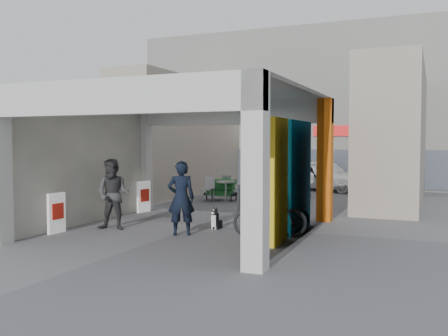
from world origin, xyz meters
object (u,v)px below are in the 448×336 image
at_px(cafe_set, 226,192).
at_px(border_collie, 215,220).
at_px(produce_stand, 221,192).
at_px(bicycle_rear, 270,215).
at_px(man_crates, 305,176).
at_px(white_van, 323,175).
at_px(bicycle_front, 277,211).
at_px(man_elderly, 269,192).
at_px(man_with_dog, 181,198).
at_px(man_back_turned, 113,194).

relative_size(cafe_set, border_collie, 2.74).
distance_m(produce_stand, bicycle_rear, 7.60).
bearing_deg(border_collie, man_crates, 90.72).
relative_size(produce_stand, bicycle_rear, 0.70).
height_order(border_collie, man_crates, man_crates).
height_order(border_collie, white_van, white_van).
bearing_deg(man_crates, bicycle_front, 119.24).
bearing_deg(man_elderly, white_van, 71.79).
bearing_deg(bicycle_rear, man_crates, -10.50).
relative_size(man_crates, bicycle_rear, 0.99).
bearing_deg(bicycle_front, man_elderly, 24.54).
bearing_deg(border_collie, man_elderly, 79.41).
bearing_deg(man_crates, bicycle_rear, 119.27).
xyz_separation_m(cafe_set, produce_stand, (-0.24, 0.15, -0.02)).
distance_m(cafe_set, bicycle_front, 6.25).
relative_size(man_with_dog, man_back_turned, 0.99).
relative_size(border_collie, man_crates, 0.33).
distance_m(cafe_set, man_crates, 3.58).
height_order(cafe_set, man_with_dog, man_with_dog).
relative_size(produce_stand, bicycle_front, 0.71).
distance_m(produce_stand, man_crates, 3.66).
xyz_separation_m(bicycle_rear, white_van, (-1.17, 11.86, 0.21)).
distance_m(man_crates, bicycle_rear, 8.93).
bearing_deg(bicycle_rear, cafe_set, 12.07).
distance_m(man_with_dog, bicycle_front, 2.64).
bearing_deg(produce_stand, bicycle_rear, -66.85).
bearing_deg(white_van, man_elderly, -160.72).
relative_size(border_collie, man_back_turned, 0.31).
bearing_deg(man_back_turned, man_crates, 62.28).
relative_size(produce_stand, man_back_turned, 0.67).
distance_m(man_back_turned, white_van, 12.77).
xyz_separation_m(produce_stand, man_elderly, (3.01, -3.34, 0.44)).
distance_m(cafe_set, bicycle_rear, 7.35).
bearing_deg(cafe_set, produce_stand, 148.48).
height_order(cafe_set, white_van, white_van).
distance_m(man_with_dog, bicycle_rear, 2.19).
bearing_deg(bicycle_rear, produce_stand, 13.07).
height_order(man_elderly, bicycle_rear, man_elderly).
xyz_separation_m(man_back_turned, white_van, (2.88, 12.44, -0.18)).
height_order(produce_stand, man_elderly, man_elderly).
xyz_separation_m(produce_stand, white_van, (2.85, 5.41, 0.41)).
xyz_separation_m(produce_stand, man_with_dog, (1.94, -7.03, 0.59)).
relative_size(bicycle_front, white_van, 0.40).
relative_size(man_back_turned, bicycle_rear, 1.05).
height_order(man_back_turned, white_van, man_back_turned).
relative_size(produce_stand, man_elderly, 0.80).
height_order(man_crates, bicycle_front, man_crates).
xyz_separation_m(produce_stand, bicycle_rear, (4.02, -6.45, 0.21)).
height_order(border_collie, bicycle_front, bicycle_front).
relative_size(man_elderly, bicycle_front, 0.89).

